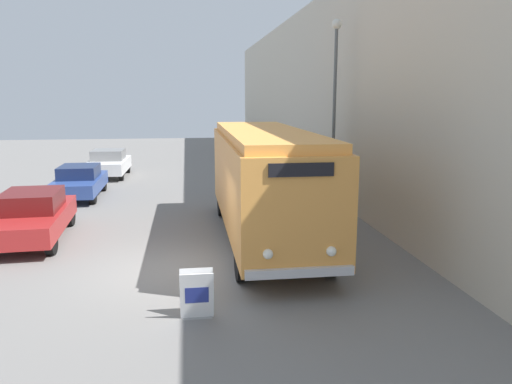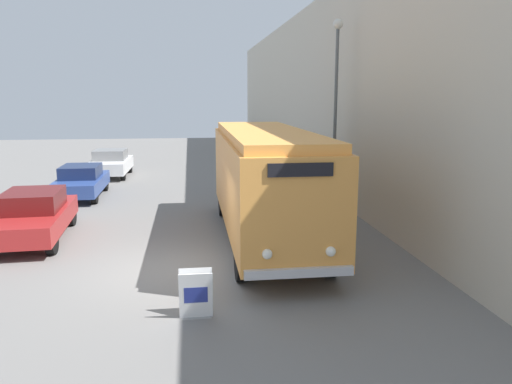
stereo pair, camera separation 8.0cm
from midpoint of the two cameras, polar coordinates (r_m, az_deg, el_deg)
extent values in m
plane|color=slate|center=(12.87, -9.83, -8.88)|extent=(80.00, 80.00, 0.00)
cube|color=beige|center=(22.96, 8.28, 10.97)|extent=(0.30, 60.00, 8.75)
cylinder|color=black|center=(11.91, -1.49, -7.58)|extent=(0.28, 1.09, 1.09)
cylinder|color=black|center=(12.31, 8.60, -7.08)|extent=(0.28, 1.09, 1.09)
cylinder|color=black|center=(18.27, -3.69, -1.01)|extent=(0.28, 1.09, 1.09)
cylinder|color=black|center=(18.53, 2.97, -0.83)|extent=(0.28, 1.09, 1.09)
cube|color=#EF9E47|center=(14.92, 1.25, 1.28)|extent=(2.47, 9.40, 2.56)
cube|color=#FEA74B|center=(14.74, 1.28, 6.64)|extent=(2.28, 9.02, 0.24)
cube|color=silver|center=(10.68, 5.18, -9.18)|extent=(2.35, 0.12, 0.20)
sphere|color=white|center=(10.44, 1.51, -7.11)|extent=(0.22, 0.22, 0.22)
sphere|color=white|center=(10.73, 8.75, -6.73)|extent=(0.22, 0.22, 0.22)
cube|color=black|center=(10.17, 5.34, 2.54)|extent=(1.36, 0.06, 0.28)
cube|color=gray|center=(10.29, -6.60, -14.00)|extent=(0.59, 0.21, 0.01)
cube|color=white|center=(10.02, -6.65, -11.72)|extent=(0.66, 0.19, 0.97)
cube|color=white|center=(10.18, -6.67, -11.35)|extent=(0.66, 0.19, 0.97)
cube|color=navy|center=(10.00, -6.65, -11.62)|extent=(0.46, 0.07, 0.34)
cylinder|color=#595E60|center=(18.72, 9.14, 7.85)|extent=(0.12, 0.12, 6.71)
sphere|color=silver|center=(18.86, 9.48, 18.41)|extent=(0.36, 0.36, 0.36)
cylinder|color=black|center=(14.95, -22.17, -5.37)|extent=(0.22, 0.68, 0.68)
cylinder|color=black|center=(18.33, -25.29, -2.69)|extent=(0.22, 0.68, 0.68)
cylinder|color=black|center=(17.99, -20.25, -2.55)|extent=(0.22, 0.68, 0.68)
cube|color=#A52323|center=(16.56, -23.97, -2.92)|extent=(2.16, 4.69, 0.58)
cube|color=#5B1313|center=(16.55, -24.04, -0.88)|extent=(1.72, 2.16, 0.57)
cylinder|color=black|center=(21.57, -21.94, -0.58)|extent=(0.22, 0.62, 0.62)
cylinder|color=black|center=(21.26, -17.89, -0.47)|extent=(0.22, 0.62, 0.62)
cylinder|color=black|center=(24.32, -20.38, 0.76)|extent=(0.22, 0.62, 0.62)
cylinder|color=black|center=(24.04, -16.78, 0.87)|extent=(0.22, 0.62, 0.62)
cube|color=#2D478C|center=(22.74, -19.26, 0.87)|extent=(1.86, 4.29, 0.55)
cube|color=#19274D|center=(22.76, -19.30, 2.24)|extent=(1.56, 1.94, 0.52)
cylinder|color=black|center=(26.99, -18.35, 1.86)|extent=(0.22, 0.63, 0.63)
cylinder|color=black|center=(26.71, -14.87, 1.95)|extent=(0.22, 0.63, 0.63)
cylinder|color=black|center=(29.59, -17.32, 2.67)|extent=(0.22, 0.63, 0.63)
cylinder|color=black|center=(29.33, -14.15, 2.77)|extent=(0.22, 0.63, 0.63)
cube|color=silver|center=(28.10, -16.20, 2.95)|extent=(1.98, 4.10, 0.62)
cube|color=gray|center=(28.13, -16.22, 4.13)|extent=(1.65, 1.86, 0.53)
camera|label=1|loc=(0.04, -89.82, 0.04)|focal=35.00mm
camera|label=2|loc=(0.04, 90.18, -0.04)|focal=35.00mm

